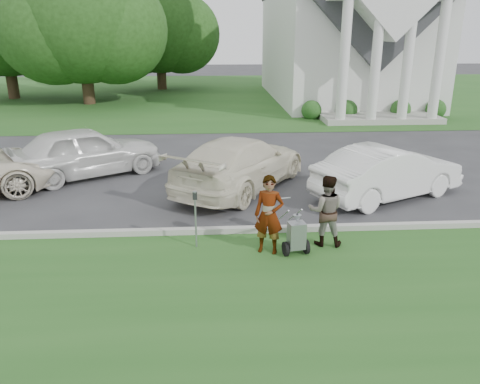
{
  "coord_description": "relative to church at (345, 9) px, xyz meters",
  "views": [
    {
      "loc": [
        0.03,
        -9.66,
        4.57
      ],
      "look_at": [
        0.62,
        0.0,
        1.23
      ],
      "focal_mm": 35.0,
      "sensor_mm": 36.0,
      "label": 1
    }
  ],
  "objects": [
    {
      "name": "parking_meter_near",
      "position": [
        -9.36,
        -23.28,
        -5.11
      ],
      "size": [
        0.1,
        0.09,
        1.32
      ],
      "color": "#919499",
      "rests_on": "ground"
    },
    {
      "name": "car_b",
      "position": [
        -13.12,
        -17.6,
        -5.11
      ],
      "size": [
        5.17,
        4.24,
        1.66
      ],
      "primitive_type": "imported",
      "rotation": [
        0.0,
        0.0,
        2.13
      ],
      "color": "silver",
      "rests_on": "ground"
    },
    {
      "name": "person_right",
      "position": [
        -6.5,
        -23.31,
        -5.13
      ],
      "size": [
        0.88,
        0.74,
        1.62
      ],
      "primitive_type": "imported",
      "rotation": [
        0.0,
        0.0,
        2.97
      ],
      "color": "#999999",
      "rests_on": "ground"
    },
    {
      "name": "car_c",
      "position": [
        -8.12,
        -19.17,
        -5.15
      ],
      "size": [
        4.82,
        5.76,
        1.58
      ],
      "primitive_type": "imported",
      "rotation": [
        0.0,
        0.0,
        2.56
      ],
      "color": "silver",
      "rests_on": "ground"
    },
    {
      "name": "tree_far",
      "position": [
        -23.01,
        1.87,
        -0.25
      ],
      "size": [
        11.64,
        9.2,
        10.73
      ],
      "color": "#332316",
      "rests_on": "ground"
    },
    {
      "name": "grass_strip",
      "position": [
        -9.0,
        -26.11,
        -5.93
      ],
      "size": [
        80.0,
        7.0,
        0.01
      ],
      "primitive_type": "cube",
      "color": "#23521C",
      "rests_on": "ground"
    },
    {
      "name": "striping_cart",
      "position": [
        -7.22,
        -23.76,
        -5.51
      ],
      "size": [
        0.63,
        1.13,
        0.99
      ],
      "rotation": [
        0.0,
        0.0,
        0.18
      ],
      "color": "black",
      "rests_on": "ground"
    },
    {
      "name": "tree_back",
      "position": [
        -13.01,
        6.87,
        -1.21
      ],
      "size": [
        9.61,
        7.6,
        8.89
      ],
      "color": "#332316",
      "rests_on": "ground"
    },
    {
      "name": "church",
      "position": [
        0.0,
        0.0,
        0.0
      ],
      "size": [
        9.19,
        19.0,
        24.1
      ],
      "color": "white",
      "rests_on": "ground"
    },
    {
      "name": "curb",
      "position": [
        -9.0,
        -22.56,
        -5.86
      ],
      "size": [
        80.0,
        0.18,
        0.15
      ],
      "primitive_type": "cube",
      "color": "#9E9E93",
      "rests_on": "ground"
    },
    {
      "name": "ground",
      "position": [
        -9.0,
        -23.11,
        -5.94
      ],
      "size": [
        120.0,
        120.0,
        0.0
      ],
      "primitive_type": "plane",
      "color": "#333335",
      "rests_on": "ground"
    },
    {
      "name": "person_left",
      "position": [
        -7.8,
        -23.62,
        -5.08
      ],
      "size": [
        0.72,
        0.58,
        1.72
      ],
      "primitive_type": "imported",
      "rotation": [
        0.0,
        0.0,
        -0.31
      ],
      "color": "#999999",
      "rests_on": "ground"
    },
    {
      "name": "tree_left",
      "position": [
        -17.01,
        -1.13,
        -0.83
      ],
      "size": [
        10.63,
        8.4,
        9.71
      ],
      "color": "#332316",
      "rests_on": "ground"
    },
    {
      "name": "church_lawn",
      "position": [
        -9.0,
        3.89,
        -5.93
      ],
      "size": [
        80.0,
        30.0,
        0.01
      ],
      "primitive_type": "cube",
      "color": "#23521C",
      "rests_on": "ground"
    },
    {
      "name": "car_d",
      "position": [
        -3.96,
        -20.27,
        -5.19
      ],
      "size": [
        4.81,
        3.43,
        1.51
      ],
      "primitive_type": "imported",
      "rotation": [
        0.0,
        0.0,
        2.02
      ],
      "color": "white",
      "rests_on": "ground"
    }
  ]
}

